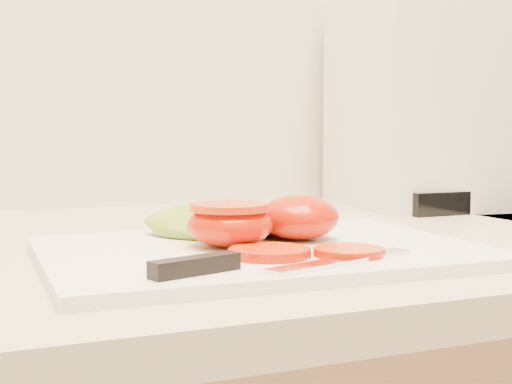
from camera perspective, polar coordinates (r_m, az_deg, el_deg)
name	(u,v)px	position (r m, az deg, el deg)	size (l,w,h in m)	color
cutting_board	(261,252)	(0.60, 0.37, -4.81)	(0.36, 0.26, 0.01)	white
tomato_half_dome	(298,217)	(0.64, 3.41, -2.03)	(0.07, 0.07, 0.04)	red
tomato_half_cut	(230,223)	(0.60, -2.10, -2.47)	(0.07, 0.07, 0.04)	red
tomato_slice_0	(269,252)	(0.55, 1.08, -4.85)	(0.06, 0.06, 0.01)	#D5440E
tomato_slice_1	(349,252)	(0.56, 7.46, -4.75)	(0.05, 0.05, 0.01)	#D5440E
lettuce_leaf_0	(216,222)	(0.67, -3.25, -2.39)	(0.13, 0.09, 0.02)	#86B830
lettuce_leaf_1	(258,220)	(0.69, 0.18, -2.28)	(0.10, 0.07, 0.02)	#86B830
knife	(256,264)	(0.50, 0.00, -5.74)	(0.22, 0.06, 0.01)	silver
appliance	(420,101)	(1.05, 12.96, 7.13)	(0.20, 0.25, 0.30)	silver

